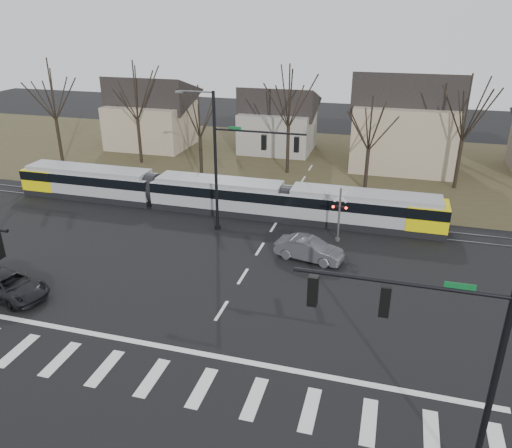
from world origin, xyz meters
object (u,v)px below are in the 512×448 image
(sedan, at_px, (309,249))
(suv, at_px, (9,285))
(rail_crossing_signal, at_px, (339,217))
(tram, at_px, (218,194))

(sedan, bearing_deg, suv, 131.25)
(sedan, bearing_deg, rail_crossing_signal, -12.72)
(tram, height_order, suv, tram)
(suv, distance_m, rail_crossing_signal, 21.42)
(suv, height_order, rail_crossing_signal, rail_crossing_signal)
(sedan, height_order, suv, sedan)
(tram, height_order, rail_crossing_signal, rail_crossing_signal)
(tram, xyz_separation_m, rail_crossing_signal, (10.22, -3.21, 0.41))
(tram, xyz_separation_m, sedan, (8.75, -6.59, -0.73))
(tram, distance_m, sedan, 10.98)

